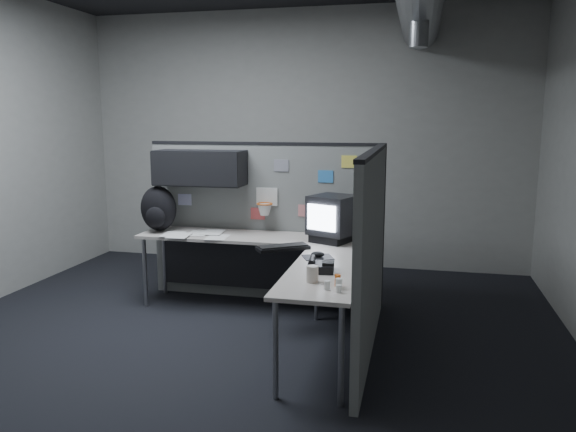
% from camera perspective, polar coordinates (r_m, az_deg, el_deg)
% --- Properties ---
extents(room, '(5.62, 5.62, 3.22)m').
position_cam_1_polar(room, '(4.29, 1.24, 12.95)').
color(room, black).
rests_on(room, ground).
extents(partition_back, '(2.44, 0.42, 1.63)m').
position_cam_1_polar(partition_back, '(5.75, -4.19, 1.17)').
color(partition_back, slate).
rests_on(partition_back, ground).
extents(partition_right, '(0.07, 2.23, 1.63)m').
position_cam_1_polar(partition_right, '(4.54, 8.48, -3.56)').
color(partition_right, slate).
rests_on(partition_right, ground).
extents(desk, '(2.31, 2.11, 0.73)m').
position_cam_1_polar(desk, '(5.21, -1.66, -4.02)').
color(desk, '#BDB4AB').
rests_on(desk, ground).
extents(monitor, '(0.50, 0.50, 0.43)m').
position_cam_1_polar(monitor, '(5.23, 4.60, -0.19)').
color(monitor, black).
rests_on(monitor, desk).
extents(keyboard, '(0.47, 0.40, 0.04)m').
position_cam_1_polar(keyboard, '(4.92, -0.51, -3.21)').
color(keyboard, black).
rests_on(keyboard, desk).
extents(mouse, '(0.30, 0.27, 0.05)m').
position_cam_1_polar(mouse, '(4.65, 3.05, -4.03)').
color(mouse, black).
rests_on(mouse, desk).
extents(phone, '(0.22, 0.24, 0.10)m').
position_cam_1_polar(phone, '(4.25, 3.29, -5.11)').
color(phone, black).
rests_on(phone, desk).
extents(bottles, '(0.13, 0.18, 0.08)m').
position_cam_1_polar(bottles, '(3.83, 4.88, -6.88)').
color(bottles, silver).
rests_on(bottles, desk).
extents(cup, '(0.11, 0.11, 0.12)m').
position_cam_1_polar(cup, '(3.96, 2.49, -5.91)').
color(cup, '#BBB2A5').
rests_on(cup, desk).
extents(papers, '(0.69, 0.53, 0.01)m').
position_cam_1_polar(papers, '(5.60, -9.31, -1.85)').
color(papers, white).
rests_on(papers, desk).
extents(backpack, '(0.40, 0.37, 0.46)m').
position_cam_1_polar(backpack, '(5.85, -13.05, 0.67)').
color(backpack, black).
rests_on(backpack, desk).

